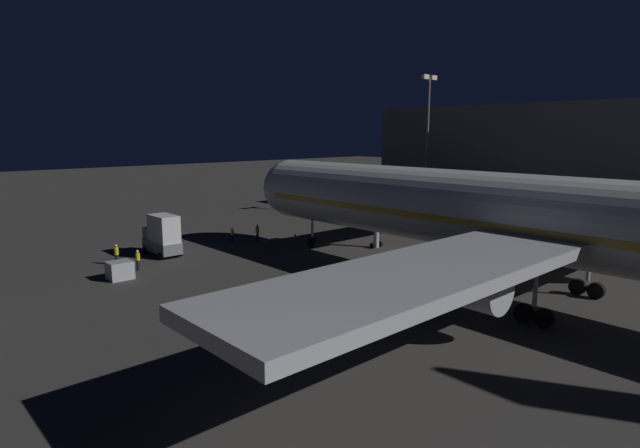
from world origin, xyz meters
TOP-DOWN VIEW (x-y plane):
  - ground_plane at (0.00, 0.00)m, footprint 320.00×320.00m
  - airliner_at_gate at (0.00, 11.46)m, footprint 53.45×66.79m
  - jet_bridge at (-10.48, -10.50)m, footprint 19.17×3.40m
  - apron_floodlight_mast at (-25.50, -19.40)m, footprint 2.90×0.50m
  - catering_truck at (13.09, -22.32)m, footprint 2.36×4.83m
  - baggage_container_spare at (19.50, -16.76)m, footprint 1.89×1.57m
  - ground_crew_near_nose_gear at (17.91, -21.60)m, footprint 0.40×0.40m
  - ground_crew_marshaller_fwd at (4.83, -22.67)m, footprint 0.40×0.40m
  - ground_crew_under_port_wing at (17.26, -18.45)m, footprint 0.40×0.40m
  - ground_crew_by_tug at (2.25, -21.60)m, footprint 0.40×0.40m
  - traffic_cone_nose_port at (-2.20, -20.39)m, footprint 0.36×0.36m
  - traffic_cone_nose_starboard at (2.20, -20.39)m, footprint 0.36×0.36m

SIDE VIEW (x-z plane):
  - ground_plane at x=0.00m, z-range 0.00..0.00m
  - traffic_cone_nose_port at x=-2.20m, z-range 0.00..0.55m
  - traffic_cone_nose_starboard at x=2.20m, z-range 0.00..0.55m
  - baggage_container_spare at x=19.50m, z-range 0.00..1.50m
  - ground_crew_marshaller_fwd at x=4.83m, z-range 0.09..1.82m
  - ground_crew_under_port_wing at x=17.26m, z-range 0.10..1.93m
  - ground_crew_by_tug at x=2.25m, z-range 0.10..1.99m
  - ground_crew_near_nose_gear at x=17.91m, z-range 0.10..2.02m
  - catering_truck at x=13.09m, z-range -0.02..4.04m
  - airliner_at_gate at x=0.00m, z-range -3.94..15.87m
  - jet_bridge at x=-10.48m, z-range 2.24..9.82m
  - apron_floodlight_mast at x=-25.50m, z-range 1.47..21.21m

